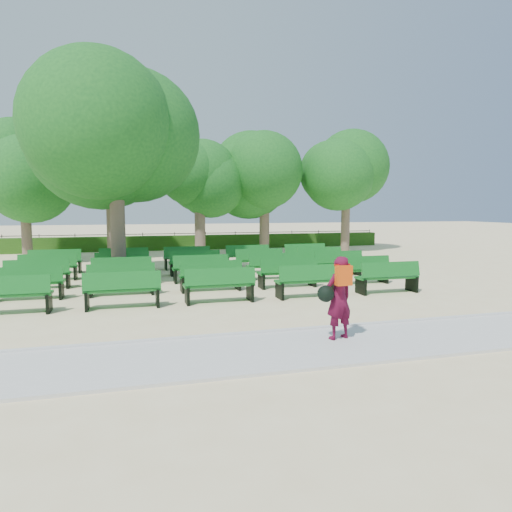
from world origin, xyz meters
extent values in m
plane|color=beige|center=(0.00, 0.00, 0.00)|extent=(120.00, 120.00, 0.00)
cube|color=silver|center=(0.00, -7.40, 0.03)|extent=(30.00, 2.20, 0.06)
cube|color=silver|center=(0.00, -6.25, 0.05)|extent=(30.00, 0.12, 0.10)
cube|color=#255014|center=(0.00, 14.00, 0.45)|extent=(26.00, 0.70, 0.90)
cube|color=#12691E|center=(-1.39, 0.98, 0.50)|extent=(2.01, 0.67, 0.07)
cube|color=#12691E|center=(-1.39, 0.75, 0.77)|extent=(1.99, 0.27, 0.46)
cylinder|color=brown|center=(-4.22, 1.92, 1.60)|extent=(0.52, 0.52, 3.20)
ellipsoid|color=#1B641E|center=(-4.22, 1.92, 4.63)|extent=(5.21, 5.21, 4.69)
imported|color=#4F0B24|center=(0.13, -7.08, 0.89)|extent=(0.69, 0.54, 1.66)
cube|color=#E1470B|center=(0.13, -7.27, 1.36)|extent=(0.31, 0.15, 0.39)
sphere|color=black|center=(-0.18, -7.14, 1.00)|extent=(0.33, 0.33, 0.33)
camera|label=1|loc=(-3.85, -15.20, 2.67)|focal=32.00mm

